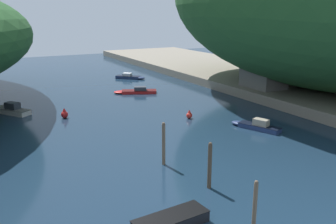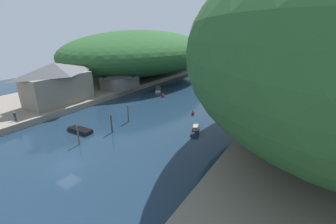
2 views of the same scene
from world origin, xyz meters
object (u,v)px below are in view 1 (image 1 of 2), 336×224
Objects in this scene: boat_open_rowboat at (8,110)px; boat_red_skiff at (255,125)px; channel_buoy_far at (65,114)px; boat_yellow_tender at (131,77)px; channel_buoy_near at (189,115)px; right_bank_cottage at (264,71)px; boat_near_quay at (135,91)px.

boat_red_skiff is at bearing -75.05° from boat_open_rowboat.
boat_yellow_tender is at bearing 50.52° from channel_buoy_far.
channel_buoy_near is (17.81, -12.15, -0.02)m from boat_open_rowboat.
boat_yellow_tender is 4.74× the size of channel_buoy_near.
boat_red_skiff is at bearing -134.53° from right_bank_cottage.
right_bank_cottage is 16.29m from channel_buoy_near.
boat_yellow_tender is 33.42m from boat_red_skiff.
right_bank_cottage is 1.28× the size of boat_yellow_tender.
boat_yellow_tender is at bearing 3.84° from boat_near_quay.
right_bank_cottage reaches higher than boat_open_rowboat.
channel_buoy_far is (-27.62, 1.99, -3.17)m from right_bank_cottage.
boat_red_skiff reaches higher than boat_near_quay.
channel_buoy_far is (5.40, -5.27, 0.04)m from boat_open_rowboat.
right_bank_cottage is at bearing 17.84° from channel_buoy_near.
right_bank_cottage reaches higher than channel_buoy_near.
right_bank_cottage is 1.13× the size of boat_red_skiff.
channel_buoy_far reaches higher than channel_buoy_near.
boat_red_skiff is 28.70m from boat_open_rowboat.
boat_near_quay is 6.28× the size of channel_buoy_near.
boat_red_skiff is at bearing -39.17° from channel_buoy_far.
boat_red_skiff is at bearing -146.01° from boat_near_quay.
boat_open_rowboat is at bearing 118.23° from boat_red_skiff.
channel_buoy_far is (-12.37, -8.44, 0.17)m from boat_near_quay.
boat_open_rowboat is 4.86× the size of channel_buoy_far.
right_bank_cottage reaches higher than boat_near_quay.
right_bank_cottage is at bearing -100.91° from boat_near_quay.
boat_red_skiff is (-11.20, -11.39, -3.29)m from right_bank_cottage.
boat_yellow_tender is 25.97m from channel_buoy_far.
boat_red_skiff is at bearing -58.35° from channel_buoy_near.
boat_open_rowboat is at bearing 167.60° from right_bank_cottage.
boat_open_rowboat reaches higher than boat_red_skiff.
boat_open_rowboat reaches higher than channel_buoy_far.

